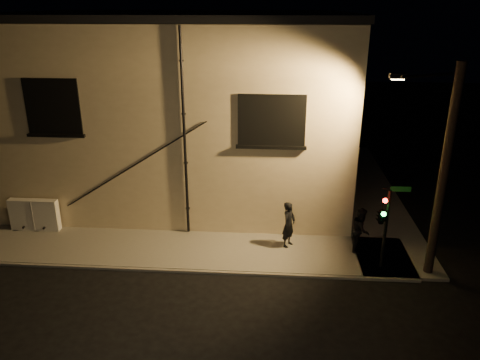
# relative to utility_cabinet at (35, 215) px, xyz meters

# --- Properties ---
(ground) EXTENTS (90.00, 90.00, 0.00)m
(ground) POSITION_rel_utility_cabinet_xyz_m (8.35, -2.70, -0.80)
(ground) COLOR black
(sidewalk) EXTENTS (21.00, 16.00, 0.12)m
(sidewalk) POSITION_rel_utility_cabinet_xyz_m (9.57, 1.69, -0.74)
(sidewalk) COLOR slate
(sidewalk) RESTS_ON ground
(building) EXTENTS (16.20, 12.23, 8.80)m
(building) POSITION_rel_utility_cabinet_xyz_m (5.35, 6.29, 3.60)
(building) COLOR beige
(building) RESTS_ON ground
(utility_cabinet) EXTENTS (2.08, 0.35, 1.37)m
(utility_cabinet) POSITION_rel_utility_cabinet_xyz_m (0.00, 0.00, 0.00)
(utility_cabinet) COLOR white
(utility_cabinet) RESTS_ON sidewalk
(pedestrian_a) EXTENTS (0.73, 0.81, 1.86)m
(pedestrian_a) POSITION_rel_utility_cabinet_xyz_m (10.72, -0.65, 0.25)
(pedestrian_a) COLOR black
(pedestrian_a) RESTS_ON sidewalk
(pedestrian_b) EXTENTS (0.88, 1.01, 1.78)m
(pedestrian_b) POSITION_rel_utility_cabinet_xyz_m (13.49, -0.81, 0.21)
(pedestrian_b) COLOR black
(pedestrian_b) RESTS_ON sidewalk
(traffic_signal) EXTENTS (1.28, 1.87, 3.17)m
(traffic_signal) POSITION_rel_utility_cabinet_xyz_m (13.90, -2.12, 1.44)
(traffic_signal) COLOR black
(traffic_signal) RESTS_ON sidewalk
(streetlamp_pole) EXTENTS (2.03, 1.40, 7.55)m
(streetlamp_pole) POSITION_rel_utility_cabinet_xyz_m (15.65, -2.15, 3.18)
(streetlamp_pole) COLOR black
(streetlamp_pole) RESTS_ON ground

